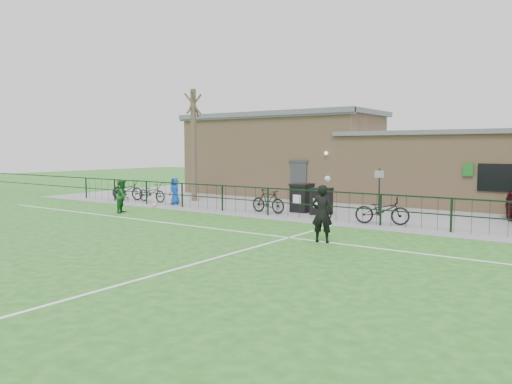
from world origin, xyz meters
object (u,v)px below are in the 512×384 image
Objects in this scene: bicycle_c at (152,192)px; bicycle_d at (268,201)px; bare_tree at (194,146)px; spectator_child at (175,191)px; sign_post at (379,192)px; ball_ground at (154,205)px; outfield_player at (123,196)px; wheelie_bin_right at (321,202)px; bicycle_a at (127,190)px; bicycle_b at (120,190)px; bicycle_e at (382,210)px; wheelie_bin_left at (302,199)px.

bicycle_d is at bearing -91.55° from bicycle_c.
spectator_child is (0.41, -1.89, -2.30)m from bare_tree.
bare_tree reaches higher than sign_post.
bicycle_d reaches higher than ball_ground.
sign_post is 1.35× the size of outfield_player.
bicycle_c is 1.11× the size of bicycle_d.
bicycle_a reaches higher than wheelie_bin_right.
spectator_child reaches higher than bicycle_d.
sign_post is at bearing 18.55° from ball_ground.
bare_tree is 10.61m from sign_post.
bicycle_b is at bearing -171.05° from sign_post.
spectator_child is (-11.03, 0.29, 0.16)m from bicycle_e.
sign_post is at bearing -81.61° from bicycle_c.
outfield_player reaches higher than bicycle_a.
bare_tree reaches higher than spectator_child.
ball_ground is (3.94, -1.17, -0.48)m from bicycle_b.
bicycle_a is at bearing -172.15° from spectator_child.
outfield_player reaches higher than bicycle_e.
spectator_child is at bearing -101.77° from bicycle_a.
spectator_child reaches higher than bicycle_e.
sign_post reaches higher than wheelie_bin_left.
sign_post is at bearing -91.95° from bicycle_a.
outfield_player reaches higher than bicycle_b.
bicycle_c is at bearing 90.98° from bicycle_d.
sign_post reaches higher than bicycle_e.
outfield_player is (4.29, -3.34, 0.16)m from bicycle_b.
bicycle_c is at bearing 4.53° from outfield_player.
outfield_player is at bearing 125.91° from bicycle_d.
wheelie_bin_left reaches higher than wheelie_bin_right.
wheelie_bin_right reaches higher than bicycle_d.
wheelie_bin_left is 0.63× the size of bicycle_b.
outfield_player is (2.18, -3.74, 0.22)m from bicycle_c.
spectator_child is at bearing 89.52° from ball_ground.
bare_tree is at bearing -35.34° from bicycle_b.
bicycle_d is 5.34m from bicycle_e.
bicycle_c is 9.01× the size of ball_ground.
sign_post is 14.15m from bicycle_b.
bare_tree is 3.01× the size of bicycle_e.
bicycle_e is (4.28, -1.43, -0.07)m from wheelie_bin_left.
wheelie_bin_left is at bearing -40.23° from bicycle_d.
bicycle_b is (-13.97, -2.20, -0.44)m from sign_post.
bare_tree reaches higher than outfield_player.
sign_post is at bearing 32.33° from wheelie_bin_right.
spectator_child is 0.92× the size of outfield_player.
spectator_child is 6.47× the size of ball_ground.
wheelie_bin_right is (8.27, -1.03, -2.45)m from bare_tree.
outfield_player is at bearing -150.04° from bicycle_c.
bicycle_d is 5.70m from spectator_child.
bicycle_e is at bearing -19.37° from wheelie_bin_left.
outfield_player is at bearing -150.20° from sign_post.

